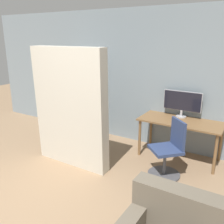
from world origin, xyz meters
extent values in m
cube|color=gray|center=(0.00, 3.19, 1.35)|extent=(8.00, 0.06, 2.70)
cube|color=brown|center=(1.13, 2.83, 0.71)|extent=(1.46, 0.65, 0.03)
cylinder|color=brown|center=(0.46, 2.56, 0.35)|extent=(0.05, 0.05, 0.70)
cylinder|color=brown|center=(1.79, 2.56, 0.35)|extent=(0.05, 0.05, 0.70)
cylinder|color=brown|center=(0.46, 3.10, 0.35)|extent=(0.05, 0.05, 0.70)
cylinder|color=brown|center=(1.79, 3.10, 0.35)|extent=(0.05, 0.05, 0.70)
cylinder|color=#B7B7BC|center=(1.06, 3.04, 0.74)|extent=(0.19, 0.19, 0.02)
cylinder|color=#B7B7BC|center=(1.06, 3.04, 0.80)|extent=(0.04, 0.04, 0.12)
cube|color=#B7B7BC|center=(1.06, 3.05, 1.03)|extent=(0.70, 0.02, 0.37)
cube|color=black|center=(1.06, 3.04, 1.03)|extent=(0.67, 0.03, 0.34)
cylinder|color=#4C4C51|center=(1.12, 2.10, 0.01)|extent=(0.52, 0.52, 0.03)
cylinder|color=#4C4C51|center=(1.12, 2.10, 0.23)|extent=(0.05, 0.05, 0.40)
cube|color=navy|center=(1.12, 2.10, 0.46)|extent=(0.62, 0.62, 0.05)
cube|color=navy|center=(1.26, 2.25, 0.71)|extent=(0.31, 0.30, 0.45)
cube|color=beige|center=(-1.45, 2.98, 0.81)|extent=(0.02, 0.35, 1.61)
cube|color=beige|center=(-0.79, 2.98, 0.81)|extent=(0.02, 0.35, 1.61)
cube|color=beige|center=(-1.12, 3.15, 0.81)|extent=(0.67, 0.02, 1.61)
cube|color=beige|center=(-1.12, 2.98, 0.01)|extent=(0.64, 0.31, 0.02)
cube|color=beige|center=(-1.12, 2.98, 0.27)|extent=(0.64, 0.31, 0.02)
cube|color=beige|center=(-1.12, 2.98, 0.54)|extent=(0.64, 0.31, 0.02)
cube|color=beige|center=(-1.12, 2.98, 0.81)|extent=(0.64, 0.31, 0.02)
cube|color=beige|center=(-1.12, 2.98, 1.07)|extent=(0.64, 0.31, 0.02)
cube|color=beige|center=(-1.12, 2.98, 1.34)|extent=(0.64, 0.31, 0.02)
cube|color=beige|center=(-1.12, 2.98, 1.60)|extent=(0.64, 0.31, 0.02)
cube|color=#1E4C9E|center=(-1.42, 3.01, 0.09)|extent=(0.02, 0.20, 0.15)
cube|color=brown|center=(-1.38, 2.99, 0.12)|extent=(0.03, 0.26, 0.20)
cube|color=brown|center=(-1.34, 2.99, 0.10)|extent=(0.04, 0.20, 0.17)
cube|color=teal|center=(-1.30, 2.97, 0.11)|extent=(0.03, 0.23, 0.18)
cube|color=brown|center=(-1.41, 2.98, 0.36)|extent=(0.03, 0.22, 0.16)
cube|color=#1E4C9E|center=(-1.38, 2.99, 0.39)|extent=(0.02, 0.26, 0.22)
cube|color=orange|center=(-1.35, 3.00, 0.39)|extent=(0.04, 0.26, 0.20)
cube|color=#287A38|center=(-1.30, 3.02, 0.36)|extent=(0.04, 0.20, 0.16)
cube|color=#7A2D84|center=(-1.41, 3.01, 0.66)|extent=(0.04, 0.26, 0.22)
cube|color=#1E4C9E|center=(-1.37, 3.00, 0.64)|extent=(0.02, 0.25, 0.18)
cube|color=#232328|center=(-1.33, 2.98, 0.63)|extent=(0.04, 0.18, 0.15)
cube|color=#287A38|center=(-1.29, 2.96, 0.65)|extent=(0.02, 0.26, 0.20)
cube|color=brown|center=(-1.26, 3.03, 0.65)|extent=(0.02, 0.19, 0.20)
cube|color=silver|center=(-1.41, 3.02, 0.90)|extent=(0.03, 0.23, 0.17)
cube|color=orange|center=(-1.39, 3.00, 0.90)|extent=(0.02, 0.20, 0.16)
cube|color=#7A2D84|center=(-1.36, 2.98, 0.92)|extent=(0.03, 0.22, 0.21)
cube|color=#1E4C9E|center=(-1.32, 3.02, 0.89)|extent=(0.04, 0.21, 0.15)
cube|color=silver|center=(-1.27, 2.98, 0.89)|extent=(0.04, 0.19, 0.16)
cube|color=#7A2D84|center=(-1.23, 2.98, 0.90)|extent=(0.02, 0.25, 0.18)
cube|color=#232328|center=(-1.41, 2.97, 1.16)|extent=(0.03, 0.21, 0.15)
cube|color=gold|center=(-1.37, 3.01, 1.18)|extent=(0.03, 0.24, 0.19)
cube|color=orange|center=(-1.34, 2.99, 1.16)|extent=(0.02, 0.25, 0.15)
cube|color=#287A38|center=(-1.30, 2.98, 1.18)|extent=(0.03, 0.18, 0.19)
cube|color=#7A2D84|center=(-1.26, 3.00, 1.17)|extent=(0.04, 0.22, 0.17)
cube|color=#7A2D84|center=(-1.41, 2.94, 1.44)|extent=(0.04, 0.19, 0.19)
cube|color=silver|center=(-1.37, 3.03, 1.45)|extent=(0.03, 0.19, 0.21)
cube|color=silver|center=(-1.33, 3.00, 1.44)|extent=(0.02, 0.23, 0.19)
cube|color=#287A38|center=(-1.30, 3.00, 1.45)|extent=(0.03, 0.21, 0.20)
cube|color=brown|center=(-1.27, 2.93, 1.44)|extent=(0.02, 0.19, 0.19)
cube|color=#232328|center=(-1.23, 2.96, 1.45)|extent=(0.04, 0.23, 0.21)
cube|color=beige|center=(-0.41, 1.65, 1.01)|extent=(1.39, 0.24, 2.02)
cube|color=beige|center=(0.28, 1.65, 1.01)|extent=(0.01, 0.25, 1.98)
cube|color=#665B4C|center=(1.78, 0.59, 0.62)|extent=(0.85, 0.20, 0.45)
camera|label=1|loc=(2.28, -1.39, 2.17)|focal=40.00mm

